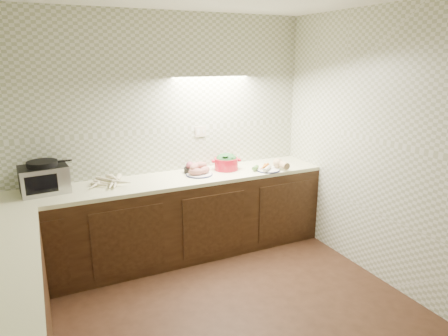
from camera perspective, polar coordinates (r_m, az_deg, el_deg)
name	(u,v)px	position (r m, az deg, el deg)	size (l,w,h in m)	color
room	(225,136)	(2.67, 0.11, 4.57)	(3.60, 3.60, 2.60)	black
counter	(115,269)	(3.51, -15.36, -13.75)	(3.60, 3.60, 0.90)	black
toaster_oven	(44,178)	(4.12, -24.33, -1.28)	(0.45, 0.36, 0.30)	black
parsnip_pile	(110,181)	(4.16, -15.98, -1.85)	(0.37, 0.38, 0.08)	beige
sweet_potato_plate	(198,170)	(4.33, -3.67, -0.33)	(0.29, 0.29, 0.13)	#181B45
onion_bowl	(191,169)	(4.42, -4.73, -0.08)	(0.16, 0.16, 0.13)	black
dutch_oven	(226,162)	(4.51, 0.33, 0.89)	(0.34, 0.33, 0.19)	#B31123
veg_plate	(272,166)	(4.55, 6.91, 0.28)	(0.40, 0.27, 0.13)	#181B45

